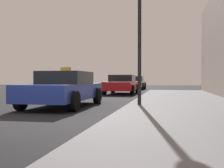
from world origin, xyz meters
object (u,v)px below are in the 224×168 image
Objects in this scene: street_lamp at (140,16)px; car_silver at (135,83)px; car_red at (122,84)px; car_blue at (64,89)px.

car_silver is at bearing 97.03° from street_lamp.
street_lamp is 18.39m from car_silver.
street_lamp is at bearing 102.61° from car_red.
car_red is (0.68, 8.95, -0.00)m from car_blue.
street_lamp reaches higher than car_silver.
car_red is at bearing 90.88° from car_silver.
car_red is (-2.10, 9.37, -2.40)m from street_lamp.
street_lamp is at bearing 171.28° from car_blue.
street_lamp is 0.95× the size of car_red.
car_red is 8.73m from car_silver.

